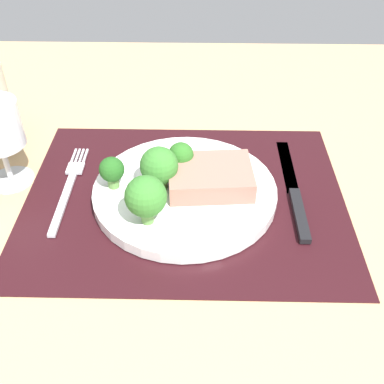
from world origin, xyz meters
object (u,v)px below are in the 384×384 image
(steak, at_px, (210,177))
(knife, at_px, (295,194))
(plate, at_px, (185,192))
(fork, at_px, (69,187))

(steak, height_order, knife, steak)
(plate, xyz_separation_m, fork, (-0.16, 0.01, -0.01))
(steak, bearing_deg, fork, 177.44)
(knife, bearing_deg, steak, -179.48)
(plate, relative_size, knife, 1.09)
(plate, xyz_separation_m, knife, (0.15, 0.01, -0.00))
(fork, bearing_deg, steak, -2.84)
(plate, distance_m, knife, 0.15)
(steak, bearing_deg, plate, -171.31)
(plate, height_order, knife, plate)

